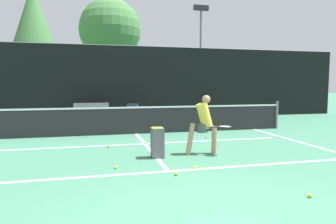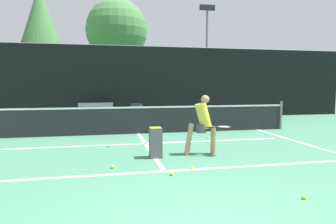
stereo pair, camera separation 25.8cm
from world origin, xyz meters
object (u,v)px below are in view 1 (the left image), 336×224
at_px(courtside_bench, 92,111).
at_px(trash_bin, 132,112).
at_px(player_practicing, 204,122).
at_px(parked_car, 151,103).
at_px(ball_hopper, 157,142).

xyz_separation_m(courtside_bench, trash_bin, (1.87, -0.21, -0.06)).
bearing_deg(player_practicing, parked_car, 85.61).
distance_m(courtside_bench, trash_bin, 1.88).
bearing_deg(player_practicing, trash_bin, 96.03).
bearing_deg(trash_bin, ball_hopper, -92.45).
bearing_deg(ball_hopper, courtside_bench, 101.70).
xyz_separation_m(player_practicing, ball_hopper, (-1.19, -0.09, -0.42)).
height_order(ball_hopper, courtside_bench, courtside_bench).
bearing_deg(player_practicing, courtside_bench, 109.41).
distance_m(player_practicing, trash_bin, 7.26).
distance_m(player_practicing, parked_car, 10.66).
bearing_deg(trash_bin, player_practicing, -83.04).
xyz_separation_m(player_practicing, parked_car, (0.64, 10.64, -0.15)).
relative_size(player_practicing, ball_hopper, 2.05).
bearing_deg(ball_hopper, parked_car, 80.30).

